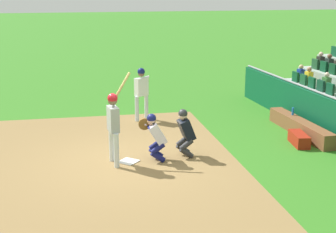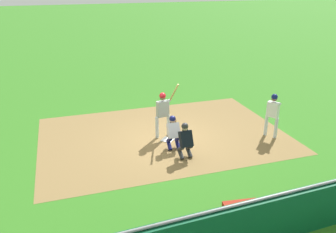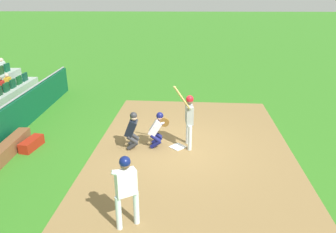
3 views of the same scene
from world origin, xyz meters
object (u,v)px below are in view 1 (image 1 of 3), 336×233
(dugout_bench, at_px, (300,127))
(water_bottle_on_bench, at_px, (293,111))
(home_plate_marker, at_px, (128,161))
(home_plate_umpire, at_px, (185,130))
(equipment_duffel_bag, at_px, (299,139))
(on_deck_batter, at_px, (142,89))
(batter_at_plate, at_px, (113,120))
(catcher_crouching, at_px, (155,134))

(dugout_bench, relative_size, water_bottle_on_bench, 13.98)
(home_plate_marker, height_order, home_plate_umpire, home_plate_umpire)
(home_plate_marker, bearing_deg, home_plate_umpire, -87.08)
(water_bottle_on_bench, xyz_separation_m, equipment_duffel_bag, (-1.54, 0.60, -0.39))
(water_bottle_on_bench, xyz_separation_m, on_deck_batter, (2.14, 4.39, 0.51))
(dugout_bench, bearing_deg, batter_at_plate, 101.85)
(batter_at_plate, xyz_separation_m, equipment_duffel_bag, (0.28, -5.25, -0.97))
(home_plate_umpire, bearing_deg, catcher_crouching, 97.97)
(batter_at_plate, relative_size, home_plate_umpire, 1.74)
(equipment_duffel_bag, height_order, on_deck_batter, on_deck_batter)
(home_plate_marker, bearing_deg, on_deck_batter, -15.81)
(home_plate_marker, height_order, catcher_crouching, catcher_crouching)
(home_plate_umpire, bearing_deg, on_deck_batter, 6.04)
(home_plate_marker, bearing_deg, water_bottle_on_bench, -72.16)
(on_deck_batter, bearing_deg, catcher_crouching, 173.92)
(dugout_bench, relative_size, on_deck_batter, 1.89)
(catcher_crouching, bearing_deg, home_plate_marker, 86.79)
(batter_at_plate, bearing_deg, on_deck_batter, -20.29)
(dugout_bench, xyz_separation_m, water_bottle_on_bench, (0.61, -0.06, 0.34))
(dugout_bench, distance_m, on_deck_batter, 5.19)
(water_bottle_on_bench, bearing_deg, batter_at_plate, 107.30)
(batter_at_plate, height_order, on_deck_batter, batter_at_plate)
(on_deck_batter, bearing_deg, batter_at_plate, 159.71)
(catcher_crouching, xyz_separation_m, on_deck_batter, (3.94, -0.42, 0.37))
(home_plate_umpire, height_order, on_deck_batter, on_deck_batter)
(batter_at_plate, xyz_separation_m, water_bottle_on_bench, (1.82, -5.85, -0.58))
(catcher_crouching, height_order, dugout_bench, catcher_crouching)
(catcher_crouching, bearing_deg, equipment_duffel_bag, -86.38)
(dugout_bench, relative_size, equipment_duffel_bag, 3.50)
(home_plate_umpire, bearing_deg, home_plate_marker, 92.92)
(batter_at_plate, distance_m, water_bottle_on_bench, 6.15)
(home_plate_marker, relative_size, on_deck_batter, 0.25)
(batter_at_plate, distance_m, dugout_bench, 5.99)
(home_plate_marker, distance_m, water_bottle_on_bench, 5.79)
(batter_at_plate, distance_m, catcher_crouching, 1.13)
(catcher_crouching, bearing_deg, water_bottle_on_bench, -69.40)
(on_deck_batter, bearing_deg, equipment_duffel_bag, -134.15)
(catcher_crouching, distance_m, equipment_duffel_bag, 4.25)
(batter_at_plate, height_order, catcher_crouching, batter_at_plate)
(equipment_duffel_bag, bearing_deg, batter_at_plate, 103.37)
(batter_at_plate, relative_size, catcher_crouching, 1.79)
(dugout_bench, bearing_deg, equipment_duffel_bag, 150.03)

